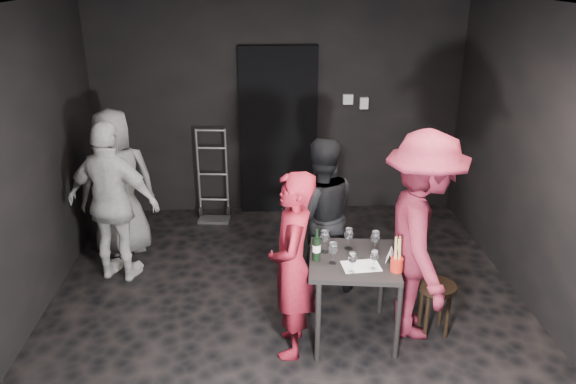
{
  "coord_description": "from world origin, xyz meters",
  "views": [
    {
      "loc": [
        -0.22,
        -4.27,
        2.99
      ],
      "look_at": [
        0.01,
        0.25,
        1.14
      ],
      "focal_mm": 35.0,
      "sensor_mm": 36.0,
      "label": 1
    }
  ],
  "objects_px": {
    "hand_truck": "(214,203)",
    "man_maroon": "(423,217)",
    "bystander_cream": "(112,196)",
    "wine_bottle": "(316,248)",
    "server_red": "(292,262)",
    "tasting_table": "(353,269)",
    "bystander_grey": "(117,178)",
    "woman_black": "(320,214)",
    "breadstick_cup": "(397,255)",
    "stool": "(436,295)"
  },
  "relations": [
    {
      "from": "man_maroon",
      "to": "bystander_cream",
      "type": "xyz_separation_m",
      "value": [
        -2.75,
        1.04,
        -0.19
      ]
    },
    {
      "from": "hand_truck",
      "to": "tasting_table",
      "type": "height_order",
      "value": "hand_truck"
    },
    {
      "from": "wine_bottle",
      "to": "woman_black",
      "type": "bearing_deg",
      "value": 82.25
    },
    {
      "from": "man_maroon",
      "to": "bystander_cream",
      "type": "height_order",
      "value": "man_maroon"
    },
    {
      "from": "hand_truck",
      "to": "man_maroon",
      "type": "relative_size",
      "value": 0.54
    },
    {
      "from": "hand_truck",
      "to": "tasting_table",
      "type": "xyz_separation_m",
      "value": [
        1.35,
        -2.47,
        0.44
      ]
    },
    {
      "from": "man_maroon",
      "to": "bystander_grey",
      "type": "xyz_separation_m",
      "value": [
        -2.85,
        1.59,
        -0.21
      ]
    },
    {
      "from": "woman_black",
      "to": "tasting_table",
      "type": "bearing_deg",
      "value": 98.1
    },
    {
      "from": "tasting_table",
      "to": "stool",
      "type": "bearing_deg",
      "value": 1.07
    },
    {
      "from": "stool",
      "to": "wine_bottle",
      "type": "xyz_separation_m",
      "value": [
        -1.03,
        -0.02,
        0.49
      ]
    },
    {
      "from": "server_red",
      "to": "man_maroon",
      "type": "relative_size",
      "value": 0.76
    },
    {
      "from": "server_red",
      "to": "tasting_table",
      "type": "bearing_deg",
      "value": 111.51
    },
    {
      "from": "bystander_grey",
      "to": "man_maroon",
      "type": "bearing_deg",
      "value": 129.84
    },
    {
      "from": "hand_truck",
      "to": "woman_black",
      "type": "xyz_separation_m",
      "value": [
        1.15,
        -1.65,
        0.57
      ]
    },
    {
      "from": "man_maroon",
      "to": "bystander_grey",
      "type": "height_order",
      "value": "man_maroon"
    },
    {
      "from": "stool",
      "to": "woman_black",
      "type": "relative_size",
      "value": 0.3
    },
    {
      "from": "wine_bottle",
      "to": "bystander_grey",
      "type": "bearing_deg",
      "value": 139.99
    },
    {
      "from": "hand_truck",
      "to": "wine_bottle",
      "type": "relative_size",
      "value": 4.19
    },
    {
      "from": "wine_bottle",
      "to": "man_maroon",
      "type": "bearing_deg",
      "value": 4.44
    },
    {
      "from": "bystander_grey",
      "to": "hand_truck",
      "type": "bearing_deg",
      "value": -159.83
    },
    {
      "from": "wine_bottle",
      "to": "bystander_cream",
      "type": "bearing_deg",
      "value": 149.65
    },
    {
      "from": "hand_truck",
      "to": "man_maroon",
      "type": "height_order",
      "value": "man_maroon"
    },
    {
      "from": "hand_truck",
      "to": "bystander_cream",
      "type": "height_order",
      "value": "bystander_cream"
    },
    {
      "from": "server_red",
      "to": "bystander_cream",
      "type": "xyz_separation_m",
      "value": [
        -1.68,
        1.25,
        0.08
      ]
    },
    {
      "from": "server_red",
      "to": "woman_black",
      "type": "bearing_deg",
      "value": 167.04
    },
    {
      "from": "man_maroon",
      "to": "bystander_grey",
      "type": "distance_m",
      "value": 3.27
    },
    {
      "from": "tasting_table",
      "to": "stool",
      "type": "relative_size",
      "value": 1.6
    },
    {
      "from": "hand_truck",
      "to": "breadstick_cup",
      "type": "relative_size",
      "value": 3.72
    },
    {
      "from": "wine_bottle",
      "to": "server_red",
      "type": "bearing_deg",
      "value": -144.55
    },
    {
      "from": "man_maroon",
      "to": "wine_bottle",
      "type": "relative_size",
      "value": 7.83
    },
    {
      "from": "bystander_grey",
      "to": "wine_bottle",
      "type": "bearing_deg",
      "value": 119.03
    },
    {
      "from": "server_red",
      "to": "woman_black",
      "type": "distance_m",
      "value": 1.02
    },
    {
      "from": "tasting_table",
      "to": "breadstick_cup",
      "type": "height_order",
      "value": "breadstick_cup"
    },
    {
      "from": "woman_black",
      "to": "breadstick_cup",
      "type": "distance_m",
      "value": 1.15
    },
    {
      "from": "hand_truck",
      "to": "stool",
      "type": "xyz_separation_m",
      "value": [
        2.07,
        -2.46,
        0.16
      ]
    },
    {
      "from": "hand_truck",
      "to": "tasting_table",
      "type": "bearing_deg",
      "value": -56.35
    },
    {
      "from": "bystander_cream",
      "to": "breadstick_cup",
      "type": "height_order",
      "value": "bystander_cream"
    },
    {
      "from": "server_red",
      "to": "bystander_grey",
      "type": "xyz_separation_m",
      "value": [
        -1.77,
        1.8,
        0.05
      ]
    },
    {
      "from": "stool",
      "to": "bystander_grey",
      "type": "height_order",
      "value": "bystander_grey"
    },
    {
      "from": "tasting_table",
      "to": "breadstick_cup",
      "type": "xyz_separation_m",
      "value": [
        0.3,
        -0.21,
        0.24
      ]
    },
    {
      "from": "server_red",
      "to": "stool",
      "type": "bearing_deg",
      "value": 102.73
    },
    {
      "from": "hand_truck",
      "to": "server_red",
      "type": "relative_size",
      "value": 0.71
    },
    {
      "from": "bystander_grey",
      "to": "tasting_table",
      "type": "bearing_deg",
      "value": 123.17
    },
    {
      "from": "server_red",
      "to": "breadstick_cup",
      "type": "relative_size",
      "value": 5.25
    },
    {
      "from": "hand_truck",
      "to": "wine_bottle",
      "type": "height_order",
      "value": "hand_truck"
    },
    {
      "from": "man_maroon",
      "to": "bystander_cream",
      "type": "distance_m",
      "value": 2.95
    },
    {
      "from": "man_maroon",
      "to": "server_red",
      "type": "bearing_deg",
      "value": 104.61
    },
    {
      "from": "man_maroon",
      "to": "tasting_table",
      "type": "bearing_deg",
      "value": 99.72
    },
    {
      "from": "tasting_table",
      "to": "bystander_cream",
      "type": "relative_size",
      "value": 0.42
    },
    {
      "from": "hand_truck",
      "to": "man_maroon",
      "type": "distance_m",
      "value": 3.19
    }
  ]
}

